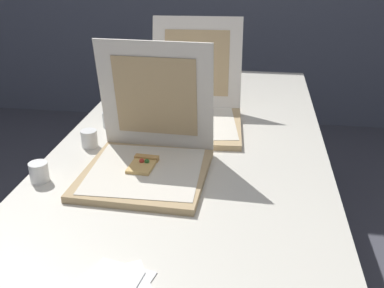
{
  "coord_description": "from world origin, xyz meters",
  "views": [
    {
      "loc": [
        0.21,
        -0.94,
        1.41
      ],
      "look_at": [
        0.02,
        0.4,
        0.78
      ],
      "focal_mm": 41.82,
      "sensor_mm": 36.0,
      "label": 1
    }
  ],
  "objects_px": {
    "pizza_box_front": "(147,156)",
    "cup_white_near_left": "(39,172)",
    "table": "(192,153)",
    "cup_white_far": "(144,101)",
    "pizza_box_middle": "(193,111)",
    "cup_white_mid": "(110,120)",
    "napkin_pile": "(115,285)",
    "cup_white_near_center": "(89,139)"
  },
  "relations": [
    {
      "from": "napkin_pile",
      "to": "table",
      "type": "bearing_deg",
      "value": 85.63
    },
    {
      "from": "cup_white_mid",
      "to": "cup_white_far",
      "type": "xyz_separation_m",
      "value": [
        0.08,
        0.23,
        0.0
      ]
    },
    {
      "from": "pizza_box_front",
      "to": "cup_white_near_center",
      "type": "distance_m",
      "value": 0.3
    },
    {
      "from": "pizza_box_front",
      "to": "cup_white_mid",
      "type": "xyz_separation_m",
      "value": [
        -0.24,
        0.35,
        -0.03
      ]
    },
    {
      "from": "pizza_box_middle",
      "to": "cup_white_near_center",
      "type": "height_order",
      "value": "pizza_box_middle"
    },
    {
      "from": "pizza_box_middle",
      "to": "cup_white_near_left",
      "type": "relative_size",
      "value": 8.41
    },
    {
      "from": "pizza_box_middle",
      "to": "napkin_pile",
      "type": "bearing_deg",
      "value": -95.83
    },
    {
      "from": "table",
      "to": "cup_white_far",
      "type": "bearing_deg",
      "value": 128.71
    },
    {
      "from": "table",
      "to": "cup_white_mid",
      "type": "relative_size",
      "value": 32.06
    },
    {
      "from": "table",
      "to": "pizza_box_front",
      "type": "bearing_deg",
      "value": -113.47
    },
    {
      "from": "pizza_box_middle",
      "to": "cup_white_near_center",
      "type": "relative_size",
      "value": 8.41
    },
    {
      "from": "cup_white_mid",
      "to": "napkin_pile",
      "type": "xyz_separation_m",
      "value": [
        0.29,
        -0.87,
        -0.03
      ]
    },
    {
      "from": "table",
      "to": "cup_white_far",
      "type": "distance_m",
      "value": 0.42
    },
    {
      "from": "table",
      "to": "napkin_pile",
      "type": "distance_m",
      "value": 0.78
    },
    {
      "from": "pizza_box_middle",
      "to": "cup_white_near_left",
      "type": "xyz_separation_m",
      "value": [
        -0.41,
        -0.53,
        -0.02
      ]
    },
    {
      "from": "cup_white_near_left",
      "to": "cup_white_far",
      "type": "distance_m",
      "value": 0.71
    },
    {
      "from": "pizza_box_middle",
      "to": "cup_white_near_center",
      "type": "distance_m",
      "value": 0.43
    },
    {
      "from": "table",
      "to": "pizza_box_middle",
      "type": "distance_m",
      "value": 0.2
    },
    {
      "from": "cup_white_far",
      "to": "cup_white_mid",
      "type": "bearing_deg",
      "value": -109.93
    },
    {
      "from": "pizza_box_middle",
      "to": "cup_white_mid",
      "type": "height_order",
      "value": "pizza_box_middle"
    },
    {
      "from": "table",
      "to": "pizza_box_front",
      "type": "distance_m",
      "value": 0.29
    },
    {
      "from": "pizza_box_middle",
      "to": "cup_white_near_center",
      "type": "bearing_deg",
      "value": -145.11
    },
    {
      "from": "pizza_box_middle",
      "to": "cup_white_mid",
      "type": "distance_m",
      "value": 0.33
    },
    {
      "from": "cup_white_mid",
      "to": "cup_white_far",
      "type": "relative_size",
      "value": 1.0
    },
    {
      "from": "table",
      "to": "pizza_box_middle",
      "type": "bearing_deg",
      "value": 97.05
    },
    {
      "from": "cup_white_near_center",
      "to": "cup_white_mid",
      "type": "xyz_separation_m",
      "value": [
        0.02,
        0.19,
        0.0
      ]
    },
    {
      "from": "cup_white_near_center",
      "to": "cup_white_mid",
      "type": "distance_m",
      "value": 0.19
    },
    {
      "from": "pizza_box_front",
      "to": "napkin_pile",
      "type": "bearing_deg",
      "value": -82.42
    },
    {
      "from": "cup_white_near_center",
      "to": "cup_white_near_left",
      "type": "bearing_deg",
      "value": -103.95
    },
    {
      "from": "pizza_box_middle",
      "to": "napkin_pile",
      "type": "xyz_separation_m",
      "value": [
        -0.04,
        -0.95,
        -0.05
      ]
    },
    {
      "from": "cup_white_far",
      "to": "pizza_box_middle",
      "type": "bearing_deg",
      "value": -32.26
    },
    {
      "from": "table",
      "to": "pizza_box_front",
      "type": "xyz_separation_m",
      "value": [
        -0.11,
        -0.25,
        0.1
      ]
    },
    {
      "from": "pizza_box_middle",
      "to": "cup_white_far",
      "type": "bearing_deg",
      "value": 144.19
    },
    {
      "from": "table",
      "to": "cup_white_mid",
      "type": "bearing_deg",
      "value": 164.72
    },
    {
      "from": "cup_white_mid",
      "to": "cup_white_far",
      "type": "distance_m",
      "value": 0.25
    },
    {
      "from": "cup_white_near_center",
      "to": "napkin_pile",
      "type": "distance_m",
      "value": 0.75
    },
    {
      "from": "table",
      "to": "cup_white_near_left",
      "type": "bearing_deg",
      "value": -139.88
    },
    {
      "from": "table",
      "to": "cup_white_near_center",
      "type": "xyz_separation_m",
      "value": [
        -0.36,
        -0.1,
        0.08
      ]
    },
    {
      "from": "pizza_box_front",
      "to": "cup_white_near_left",
      "type": "distance_m",
      "value": 0.34
    },
    {
      "from": "cup_white_mid",
      "to": "napkin_pile",
      "type": "distance_m",
      "value": 0.92
    },
    {
      "from": "cup_white_mid",
      "to": "pizza_box_front",
      "type": "bearing_deg",
      "value": -55.81
    },
    {
      "from": "cup_white_mid",
      "to": "table",
      "type": "bearing_deg",
      "value": -15.28
    }
  ]
}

